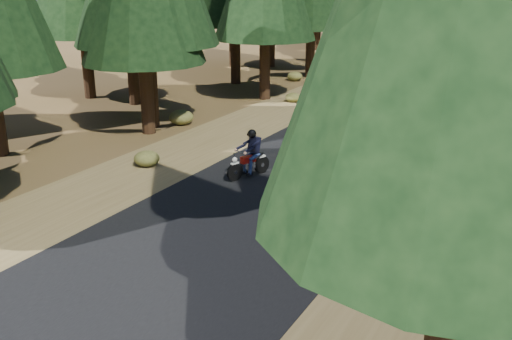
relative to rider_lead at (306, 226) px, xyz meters
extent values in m
plane|color=#49391A|center=(-1.99, -0.16, -0.54)|extent=(120.00, 120.00, 0.00)
cube|color=black|center=(-1.99, 4.84, -0.54)|extent=(6.00, 100.00, 0.01)
cube|color=brown|center=(-6.59, 4.84, -0.54)|extent=(3.20, 100.00, 0.01)
cube|color=brown|center=(2.61, 4.84, -0.54)|extent=(3.20, 100.00, 0.01)
cylinder|color=black|center=(3.67, -3.86, 2.38)|extent=(0.53, 0.53, 5.85)
cylinder|color=black|center=(-9.25, 6.02, 2.13)|extent=(0.51, 0.51, 5.34)
cylinder|color=black|center=(-9.69, 6.81, 2.67)|extent=(0.56, 0.56, 6.43)
cylinder|color=black|center=(-13.12, 9.77, 2.24)|extent=(0.52, 0.52, 5.56)
cylinder|color=black|center=(-8.34, 13.73, 2.32)|extent=(0.53, 0.53, 5.72)
cylinder|color=black|center=(-11.75, 16.69, 2.64)|extent=(0.55, 0.55, 6.37)
cylinder|color=black|center=(-8.99, 20.60, 2.28)|extent=(0.53, 0.53, 5.64)
cylinder|color=black|center=(-12.85, 23.06, 2.18)|extent=(0.52, 0.52, 5.45)
cylinder|color=black|center=(-10.11, 27.30, 1.67)|extent=(0.48, 0.48, 4.42)
cylinder|color=black|center=(-13.78, 32.61, 1.83)|extent=(0.49, 0.49, 4.75)
cylinder|color=black|center=(-15.99, 9.84, 2.46)|extent=(0.54, 0.54, 6.00)
cylinder|color=black|center=(-14.99, 21.84, 2.66)|extent=(0.56, 0.56, 6.40)
cylinder|color=black|center=(-8.99, 36.84, 2.66)|extent=(0.56, 0.56, 6.40)
cylinder|color=black|center=(-11.99, 39.84, 2.86)|extent=(0.57, 0.57, 6.80)
cylinder|color=black|center=(-5.99, 42.84, 2.46)|extent=(0.54, 0.54, 6.00)
cylinder|color=black|center=(-1.99, 45.84, 2.86)|extent=(0.57, 0.57, 6.80)
cylinder|color=black|center=(-14.99, 35.84, 2.26)|extent=(0.52, 0.52, 5.60)
ellipsoid|color=#474C1E|center=(2.92, 1.20, -0.29)|extent=(0.85, 0.85, 0.51)
ellipsoid|color=#474C1E|center=(-8.93, 7.67, -0.25)|extent=(0.99, 0.99, 0.60)
ellipsoid|color=#474C1E|center=(-6.82, 13.76, -0.32)|extent=(0.74, 0.74, 0.44)
ellipsoid|color=#474C1E|center=(3.59, 4.36, -0.26)|extent=(0.95, 0.95, 0.57)
ellipsoid|color=#474C1E|center=(-6.76, 2.84, -0.30)|extent=(0.81, 0.81, 0.49)
ellipsoid|color=#474C1E|center=(-9.19, 18.95, -0.28)|extent=(0.88, 0.88, 0.53)
cube|color=black|center=(0.00, 0.00, 0.55)|extent=(0.36, 0.22, 0.52)
sphere|color=red|center=(0.00, 0.00, 0.94)|extent=(0.29, 0.29, 0.29)
cube|color=black|center=(-3.42, 3.46, 0.44)|extent=(0.37, 0.30, 0.47)
sphere|color=black|center=(-3.42, 3.46, 0.78)|extent=(0.33, 0.33, 0.26)
camera|label=1|loc=(4.54, -10.50, 5.19)|focal=40.00mm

